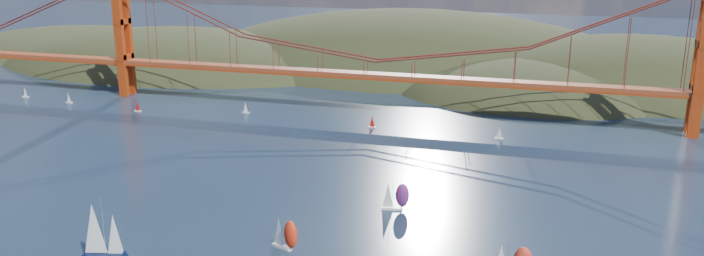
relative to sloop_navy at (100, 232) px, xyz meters
name	(u,v)px	position (x,y,z in m)	size (l,w,h in m)	color
headlands	(504,98)	(70.87, 247.16, -18.92)	(725.00, 225.00, 96.00)	black
bridge	(374,36)	(24.18, 148.87, 25.78)	(552.00, 12.00, 55.00)	brown
sloop_navy	(100,232)	(0.00, 0.00, 0.00)	(9.86, 6.72, 14.63)	black
racer_0	(284,233)	(38.13, 16.23, -2.38)	(7.71, 5.22, 8.63)	silver
racer_rwb	(395,196)	(57.32, 47.26, -2.45)	(7.57, 3.95, 8.49)	white
distant_boat_0	(25,92)	(-136.14, 130.50, -4.05)	(3.00, 2.00, 4.70)	silver
distant_boat_1	(69,98)	(-109.56, 126.87, -4.05)	(3.00, 2.00, 4.70)	silver
distant_boat_2	(137,106)	(-71.26, 121.84, -4.05)	(3.00, 2.00, 4.70)	silver
distant_boat_3	(246,108)	(-26.51, 132.46, -4.05)	(3.00, 2.00, 4.70)	silver
distant_boat_8	(499,133)	(78.31, 123.61, -4.05)	(3.00, 2.00, 4.70)	silver
distant_boat_9	(372,122)	(30.07, 125.31, -4.05)	(3.00, 2.00, 4.70)	silver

